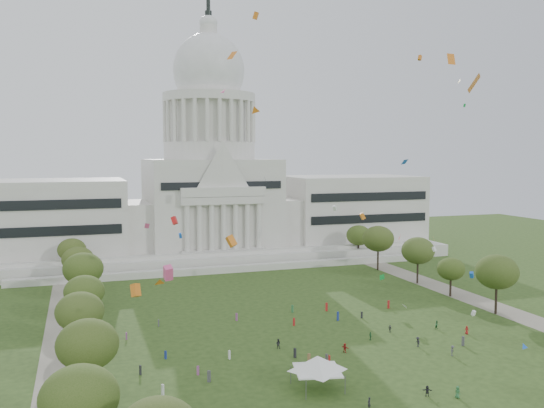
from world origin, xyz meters
name	(u,v)px	position (x,y,z in m)	size (l,w,h in m)	color
ground	(355,363)	(0.00, 0.00, 0.00)	(400.00, 400.00, 0.00)	#2C4518
capitol	(210,193)	(0.00, 113.59, 22.30)	(160.00, 64.50, 91.30)	silver
path_left	(65,339)	(-48.00, 30.00, 0.02)	(8.00, 160.00, 0.04)	gray
path_right	(473,299)	(48.00, 30.00, 0.02)	(8.00, 160.00, 0.04)	gray
row_tree_l_0	(79,398)	(-45.26, -21.68, 8.95)	(8.85, 8.85, 12.59)	black
row_tree_l_1	(88,344)	(-44.07, -2.96, 8.95)	(8.86, 8.86, 12.59)	black
row_tree_l_2	(80,312)	(-45.04, 17.30, 8.51)	(8.42, 8.42, 11.97)	black
row_tree_r_2	(497,272)	(44.17, 17.44, 9.66)	(9.55, 9.55, 13.58)	black
row_tree_l_3	(84,292)	(-44.09, 33.92, 8.21)	(8.12, 8.12, 11.55)	black
row_tree_r_3	(451,269)	(44.40, 34.48, 7.08)	(7.01, 7.01, 9.98)	black
row_tree_l_4	(83,269)	(-44.08, 52.42, 9.39)	(9.29, 9.29, 13.21)	black
row_tree_r_4	(418,251)	(44.76, 50.04, 9.29)	(9.19, 9.19, 13.06)	black
row_tree_l_5	(78,260)	(-45.22, 71.01, 8.42)	(8.33, 8.33, 11.85)	black
row_tree_r_5	(378,239)	(43.49, 70.19, 9.93)	(9.82, 9.82, 13.96)	black
row_tree_l_6	(72,250)	(-46.87, 89.14, 8.27)	(8.19, 8.19, 11.64)	black
row_tree_r_6	(359,235)	(45.96, 88.13, 8.51)	(8.42, 8.42, 11.97)	black
event_tent	(317,363)	(-10.67, -8.16, 4.13)	(11.38, 11.38, 5.32)	#4C4C4C
person_0	(467,330)	(28.54, 7.22, 0.83)	(0.81, 0.53, 1.66)	#B21E1E
person_2	(437,325)	(24.84, 11.99, 0.90)	(0.88, 0.54, 1.81)	#33723F
person_3	(418,342)	(14.91, 3.77, 0.93)	(1.20, 0.62, 1.85)	#26262B
person_4	(370,336)	(8.38, 10.12, 0.80)	(0.94, 0.51, 1.60)	#33723F
person_5	(345,348)	(0.54, 5.26, 0.86)	(1.60, 0.63, 1.72)	#B21E1E
person_6	(458,392)	(7.69, -17.93, 0.91)	(0.89, 0.58, 1.82)	#33723F
person_7	(369,403)	(-6.49, -16.98, 0.86)	(0.62, 0.46, 1.71)	#26262B
person_8	(278,344)	(-10.24, 11.25, 0.93)	(0.90, 0.56, 1.86)	#26262B
person_9	(453,351)	(18.01, -2.56, 0.95)	(1.22, 0.63, 1.90)	#4C4C51
person_10	(390,329)	(14.54, 13.20, 0.78)	(0.91, 0.50, 1.55)	#4C4C51
person_11	(427,391)	(3.80, -15.94, 0.80)	(1.49, 0.59, 1.61)	#26262B
distant_crowd	(273,338)	(-10.06, 14.88, 0.86)	(66.08, 37.06, 1.93)	#33723F
kite_swarm	(339,191)	(0.60, 8.67, 29.32)	(91.94, 102.72, 53.60)	green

